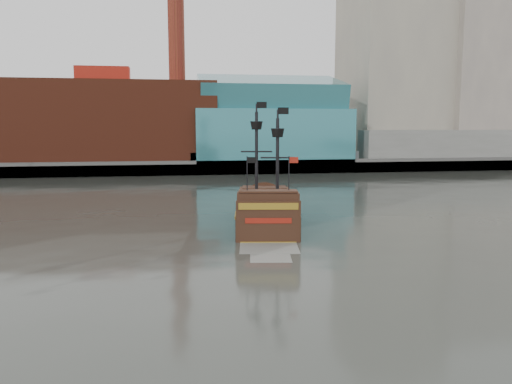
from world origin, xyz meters
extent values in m
plane|color=#2D302A|center=(0.00, 0.00, 0.00)|extent=(400.00, 400.00, 0.00)
cube|color=slate|center=(0.00, 92.00, 1.00)|extent=(220.00, 60.00, 2.00)
cube|color=#4C4C49|center=(0.00, 62.50, 1.30)|extent=(220.00, 1.00, 2.60)
cube|color=maroon|center=(-22.00, 72.00, 9.50)|extent=(42.00, 18.00, 15.00)
cube|color=teal|center=(10.00, 70.00, 7.00)|extent=(30.00, 16.00, 10.00)
cube|color=#9E9783|center=(40.00, 80.00, 25.00)|extent=(20.00, 22.00, 46.00)
cube|color=gray|center=(58.00, 76.00, 21.00)|extent=(18.00, 18.00, 38.00)
cube|color=#9E9783|center=(50.00, 97.00, 28.00)|extent=(24.00, 20.00, 52.00)
cube|color=slate|center=(48.00, 66.00, 5.00)|extent=(40.00, 6.00, 6.00)
cylinder|color=maroon|center=(-8.00, 74.00, 28.00)|extent=(3.20, 3.20, 22.00)
cube|color=teal|center=(10.00, 70.00, 15.00)|extent=(28.00, 14.94, 8.78)
cube|color=black|center=(-0.91, 15.04, 0.61)|extent=(6.87, 12.85, 2.65)
cube|color=#4D2F1C|center=(-0.91, 15.04, 2.09)|extent=(6.19, 11.56, 0.31)
cube|color=black|center=(-0.18, 19.87, 2.44)|extent=(4.65, 3.07, 1.02)
cube|color=black|center=(-1.71, 9.81, 2.85)|extent=(5.03, 2.34, 1.83)
cube|color=black|center=(-1.85, 8.88, 1.22)|extent=(4.97, 1.00, 4.07)
cube|color=olive|center=(-1.87, 8.74, 2.85)|extent=(4.54, 0.77, 0.51)
cube|color=maroon|center=(-1.87, 8.74, 1.73)|extent=(3.54, 0.62, 0.41)
cylinder|color=black|center=(-1.49, 16.68, 6.21)|extent=(0.32, 0.32, 7.94)
cylinder|color=black|center=(-0.28, 13.09, 5.91)|extent=(0.32, 0.32, 7.33)
cone|color=black|center=(-1.49, 16.68, 8.96)|extent=(1.28, 1.28, 0.71)
cone|color=black|center=(-0.28, 13.09, 8.35)|extent=(1.28, 1.28, 0.71)
cube|color=black|center=(-1.03, 16.61, 10.79)|extent=(0.91, 0.17, 0.56)
cube|color=black|center=(0.17, 13.02, 10.18)|extent=(0.91, 0.17, 0.56)
cube|color=gray|center=(-2.11, 7.19, 0.01)|extent=(4.83, 4.28, 0.02)
camera|label=1|loc=(-8.88, -28.18, 9.01)|focal=35.00mm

